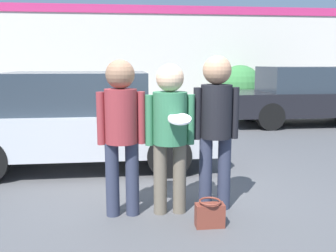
% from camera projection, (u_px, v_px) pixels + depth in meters
% --- Properties ---
extents(ground_plane, '(56.00, 56.00, 0.00)m').
position_uv_depth(ground_plane, '(176.00, 200.00, 4.67)').
color(ground_plane, '#4C4C4F').
extents(storefront_building, '(24.00, 0.22, 3.77)m').
position_uv_depth(storefront_building, '(140.00, 56.00, 14.12)').
color(storefront_building, silver).
rests_on(storefront_building, ground).
extents(person_left, '(0.52, 0.35, 1.73)m').
position_uv_depth(person_left, '(121.00, 124.00, 4.05)').
color(person_left, '#2D3347').
rests_on(person_left, ground).
extents(person_middle_with_frisbee, '(0.55, 0.57, 1.68)m').
position_uv_depth(person_middle_with_frisbee, '(170.00, 126.00, 4.12)').
color(person_middle_with_frisbee, '#665B4C').
rests_on(person_middle_with_frisbee, ground).
extents(person_right, '(0.52, 0.35, 1.77)m').
position_uv_depth(person_right, '(216.00, 119.00, 4.23)').
color(person_right, '#2D3347').
rests_on(person_right, ground).
extents(parked_car_near, '(4.22, 1.79, 1.54)m').
position_uv_depth(parked_car_near, '(83.00, 120.00, 6.12)').
color(parked_car_near, '#B7BABF').
rests_on(parked_car_near, ground).
extents(parked_car_far, '(4.61, 1.89, 1.58)m').
position_uv_depth(parked_car_far, '(308.00, 96.00, 10.32)').
color(parked_car_far, black).
rests_on(parked_car_far, ground).
extents(shrub, '(1.60, 1.60, 1.60)m').
position_uv_depth(shrub, '(240.00, 87.00, 13.76)').
color(shrub, '#387A3D').
rests_on(shrub, ground).
extents(handbag, '(0.30, 0.23, 0.29)m').
position_uv_depth(handbag, '(210.00, 214.00, 3.89)').
color(handbag, brown).
rests_on(handbag, ground).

